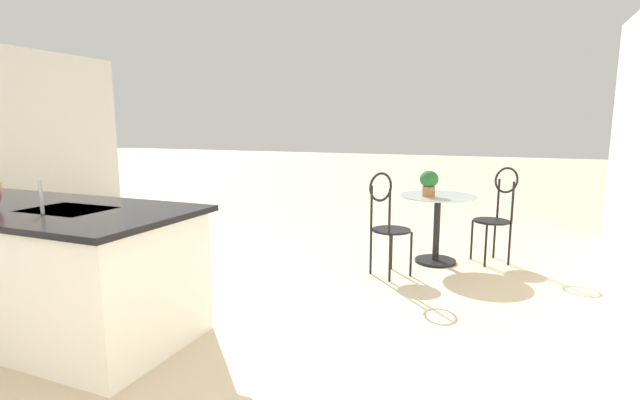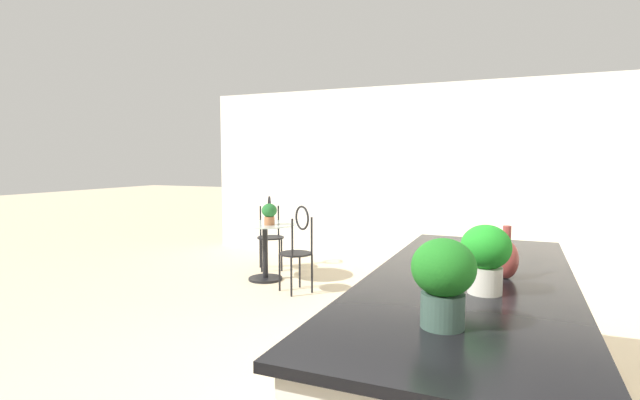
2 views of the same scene
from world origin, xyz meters
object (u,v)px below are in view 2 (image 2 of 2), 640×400
bistro_table (265,246)px  vase_on_counter (506,258)px  potted_plant_on_table (269,213)px  potted_plant_counter_near (486,254)px  chair_near_window (270,229)px  potted_plant_counter_far (443,277)px  chair_by_island (298,245)px

bistro_table → vase_on_counter: size_ratio=2.78×
potted_plant_on_table → potted_plant_counter_near: potted_plant_counter_near is taller
chair_near_window → potted_plant_counter_far: potted_plant_counter_far is taller
potted_plant_on_table → potted_plant_counter_near: size_ratio=0.82×
chair_near_window → potted_plant_counter_far: 5.09m
bistro_table → potted_plant_counter_far: (3.47, 2.76, 0.67)m
potted_plant_on_table → bistro_table: bearing=-126.3°
chair_by_island → vase_on_counter: (2.19, 2.31, 0.46)m
chair_near_window → potted_plant_counter_near: 4.74m
potted_plant_on_table → potted_plant_counter_near: 3.97m
bistro_table → chair_by_island: (0.38, 0.66, 0.13)m
chair_by_island → vase_on_counter: vase_on_counter is taller
potted_plant_counter_near → vase_on_counter: potted_plant_counter_near is taller
chair_near_window → vase_on_counter: (3.17, 3.22, 0.46)m
potted_plant_on_table → vase_on_counter: size_ratio=0.95×
chair_near_window → vase_on_counter: 4.54m
chair_near_window → potted_plant_counter_far: bearing=36.6°
bistro_table → chair_near_window: (-0.59, -0.25, 0.13)m
bistro_table → potted_plant_counter_far: 4.49m
chair_by_island → potted_plant_counter_near: bearing=41.2°
bistro_table → chair_near_window: 0.66m
potted_plant_on_table → potted_plant_counter_near: bearing=44.2°
bistro_table → potted_plant_on_table: 0.47m
chair_near_window → bistro_table: bearing=23.2°
potted_plant_counter_far → chair_near_window: bearing=-143.4°
potted_plant_on_table → potted_plant_counter_near: (2.84, 2.77, 0.21)m
potted_plant_counter_near → vase_on_counter: bearing=166.4°
bistro_table → potted_plant_on_table: size_ratio=2.93×
bistro_table → potted_plant_counter_near: 4.16m
chair_by_island → bistro_table: bearing=-120.2°
chair_by_island → potted_plant_on_table: size_ratio=3.82×
potted_plant_counter_far → vase_on_counter: bearing=167.3°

